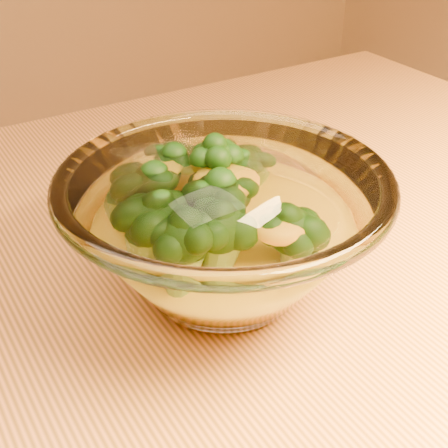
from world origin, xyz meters
The scene contains 4 objects.
table centered at (0.00, 0.00, 0.65)m, with size 1.20×0.80×0.75m.
glass_bowl centered at (0.06, -0.02, 0.81)m, with size 0.25×0.25×0.11m.
cheese_sauce centered at (0.06, -0.02, 0.78)m, with size 0.14×0.14×0.04m, color #F0B114.
broccoli_heap centered at (0.05, -0.01, 0.82)m, with size 0.15×0.16×0.08m.
Camera 1 is at (-0.14, -0.36, 1.07)m, focal length 50.00 mm.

